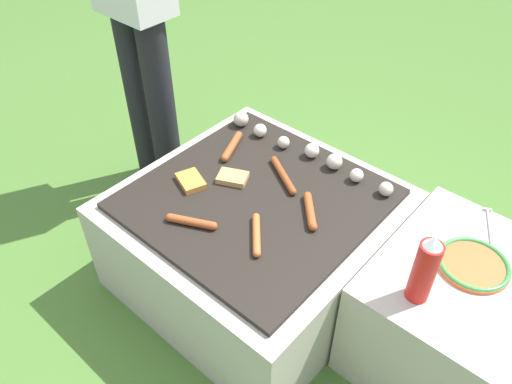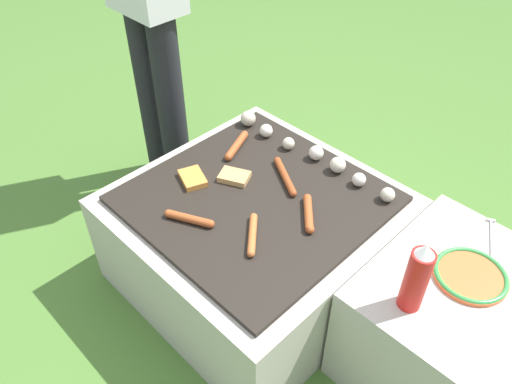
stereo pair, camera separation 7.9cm
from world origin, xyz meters
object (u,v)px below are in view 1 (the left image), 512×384
plate_colorful (473,264)px  fork_utensil (489,226)px  sausage_front_center (192,222)px  condiment_bottle (425,269)px

plate_colorful → fork_utensil: size_ratio=1.21×
sausage_front_center → plate_colorful: 0.82m
plate_colorful → fork_utensil: (-0.03, 0.18, -0.01)m
sausage_front_center → fork_utensil: bearing=40.8°
fork_utensil → sausage_front_center: bearing=-139.2°
sausage_front_center → condiment_bottle: bearing=18.2°
condiment_bottle → fork_utensil: size_ratio=1.34×
plate_colorful → sausage_front_center: bearing=-150.3°
plate_colorful → fork_utensil: bearing=98.3°
condiment_bottle → fork_utensil: condiment_bottle is taller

